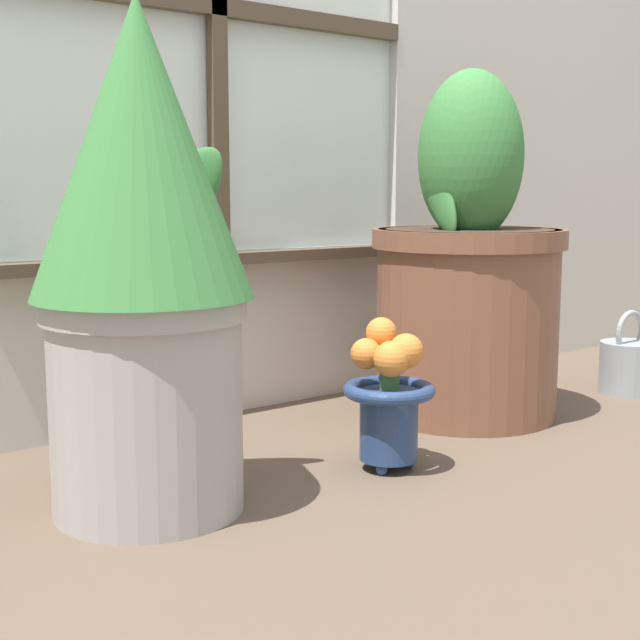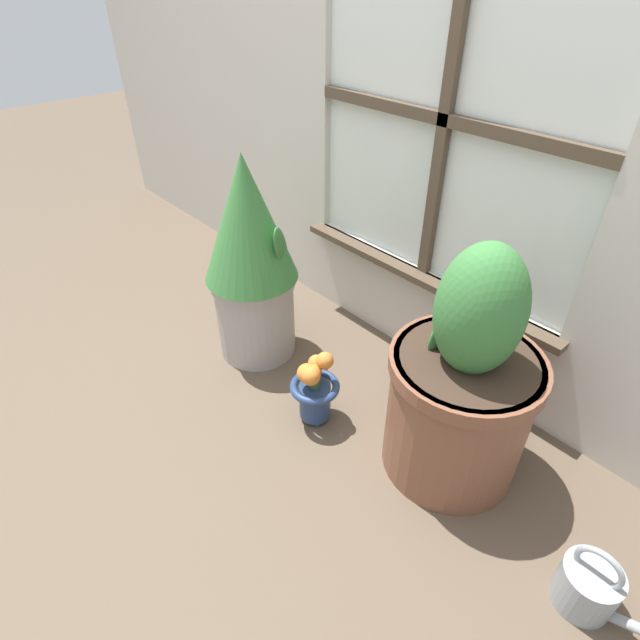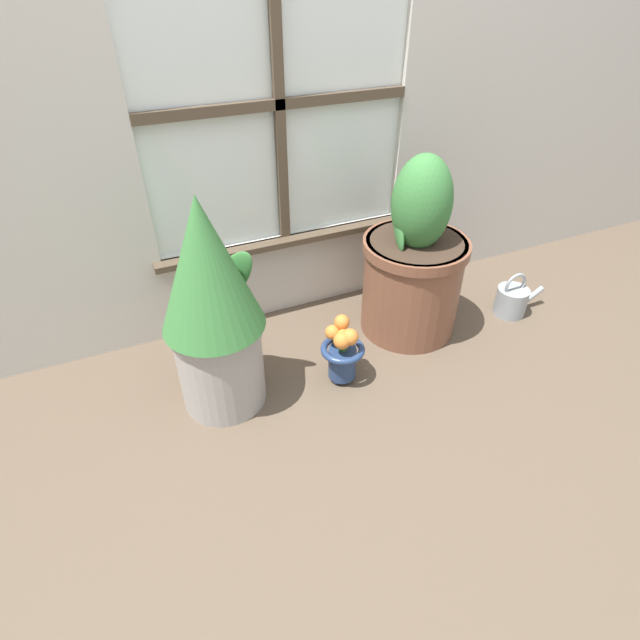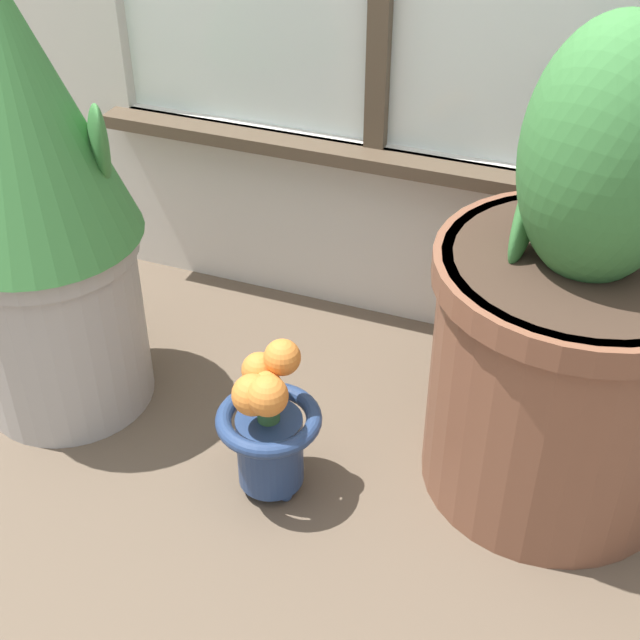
{
  "view_description": "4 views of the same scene",
  "coord_description": "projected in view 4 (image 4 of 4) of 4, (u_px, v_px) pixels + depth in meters",
  "views": [
    {
      "loc": [
        -0.99,
        -0.98,
        0.47
      ],
      "look_at": [
        -0.05,
        0.21,
        0.25
      ],
      "focal_mm": 50.0,
      "sensor_mm": 36.0,
      "label": 1
    },
    {
      "loc": [
        0.85,
        -0.64,
        1.22
      ],
      "look_at": [
        -0.05,
        0.18,
        0.32
      ],
      "focal_mm": 28.0,
      "sensor_mm": 36.0,
      "label": 2
    },
    {
      "loc": [
        -0.6,
        -1.09,
        1.26
      ],
      "look_at": [
        -0.04,
        0.16,
        0.24
      ],
      "focal_mm": 28.0,
      "sensor_mm": 36.0,
      "label": 3
    },
    {
      "loc": [
        0.43,
        -0.77,
        1.01
      ],
      "look_at": [
        0.06,
        0.18,
        0.27
      ],
      "focal_mm": 50.0,
      "sensor_mm": 36.0,
      "label": 4
    }
  ],
  "objects": [
    {
      "name": "ground_plane",
      "position": [
        236.0,
        530.0,
        1.3
      ],
      "size": [
        10.0,
        10.0,
        0.0
      ],
      "primitive_type": "plane",
      "color": "brown"
    },
    {
      "name": "potted_plant_left",
      "position": [
        31.0,
        191.0,
        1.32
      ],
      "size": [
        0.33,
        0.33,
        0.75
      ],
      "color": "#9E9993",
      "rests_on": "ground_plane"
    },
    {
      "name": "potted_plant_right",
      "position": [
        572.0,
        326.0,
        1.23
      ],
      "size": [
        0.4,
        0.4,
        0.72
      ],
      "color": "brown",
      "rests_on": "ground_plane"
    },
    {
      "name": "flower_vase",
      "position": [
        268.0,
        422.0,
        1.3
      ],
      "size": [
        0.16,
        0.16,
        0.26
      ],
      "color": "navy",
      "rests_on": "ground_plane"
    }
  ]
}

